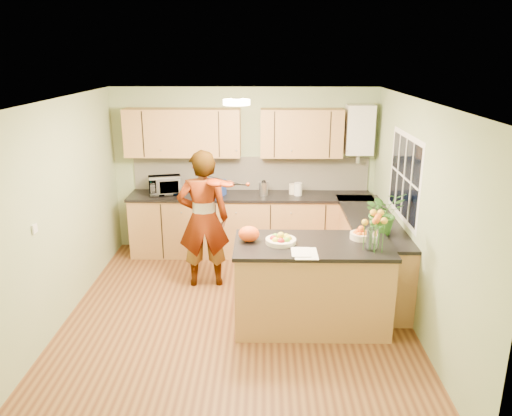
{
  "coord_description": "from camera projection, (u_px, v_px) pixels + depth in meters",
  "views": [
    {
      "loc": [
        0.31,
        -5.25,
        2.98
      ],
      "look_at": [
        0.21,
        0.5,
        1.18
      ],
      "focal_mm": 35.0,
      "sensor_mm": 36.0,
      "label": 1
    }
  ],
  "objects": [
    {
      "name": "floor",
      "position": [
        238.0,
        316.0,
        5.9
      ],
      "size": [
        4.5,
        4.5,
        0.0
      ],
      "primitive_type": "plane",
      "color": "#583019",
      "rests_on": "ground"
    },
    {
      "name": "ceiling",
      "position": [
        235.0,
        101.0,
        5.16
      ],
      "size": [
        4.0,
        4.5,
        0.02
      ],
      "primitive_type": "cube",
      "color": "white",
      "rests_on": "wall_back"
    },
    {
      "name": "wall_back",
      "position": [
        244.0,
        170.0,
        7.68
      ],
      "size": [
        4.0,
        0.02,
        2.5
      ],
      "primitive_type": "cube",
      "color": "#8BA576",
      "rests_on": "floor"
    },
    {
      "name": "wall_front",
      "position": [
        218.0,
        319.0,
        3.38
      ],
      "size": [
        4.0,
        0.02,
        2.5
      ],
      "primitive_type": "cube",
      "color": "#8BA576",
      "rests_on": "floor"
    },
    {
      "name": "wall_left",
      "position": [
        58.0,
        215.0,
        5.56
      ],
      "size": [
        0.02,
        4.5,
        2.5
      ],
      "primitive_type": "cube",
      "color": "#8BA576",
      "rests_on": "floor"
    },
    {
      "name": "wall_right",
      "position": [
        417.0,
        217.0,
        5.5
      ],
      "size": [
        0.02,
        4.5,
        2.5
      ],
      "primitive_type": "cube",
      "color": "#8BA576",
      "rests_on": "floor"
    },
    {
      "name": "back_counter",
      "position": [
        250.0,
        224.0,
        7.62
      ],
      "size": [
        3.64,
        0.62,
        0.94
      ],
      "color": "#A97443",
      "rests_on": "floor"
    },
    {
      "name": "right_counter",
      "position": [
        370.0,
        252.0,
        6.55
      ],
      "size": [
        0.62,
        2.24,
        0.94
      ],
      "color": "#A97443",
      "rests_on": "floor"
    },
    {
      "name": "splashback",
      "position": [
        251.0,
        173.0,
        7.68
      ],
      "size": [
        3.6,
        0.02,
        0.52
      ],
      "primitive_type": "cube",
      "color": "beige",
      "rests_on": "back_counter"
    },
    {
      "name": "upper_cabinets",
      "position": [
        232.0,
        133.0,
        7.34
      ],
      "size": [
        3.2,
        0.34,
        0.7
      ],
      "color": "#A97443",
      "rests_on": "wall_back"
    },
    {
      "name": "boiler",
      "position": [
        359.0,
        130.0,
        7.3
      ],
      "size": [
        0.4,
        0.3,
        0.86
      ],
      "color": "white",
      "rests_on": "wall_back"
    },
    {
      "name": "window_right",
      "position": [
        404.0,
        177.0,
        5.98
      ],
      "size": [
        0.01,
        1.3,
        1.05
      ],
      "color": "white",
      "rests_on": "wall_right"
    },
    {
      "name": "light_switch",
      "position": [
        35.0,
        229.0,
        4.98
      ],
      "size": [
        0.02,
        0.09,
        0.09
      ],
      "primitive_type": "cube",
      "color": "white",
      "rests_on": "wall_left"
    },
    {
      "name": "ceiling_lamp",
      "position": [
        237.0,
        102.0,
        5.46
      ],
      "size": [
        0.3,
        0.3,
        0.07
      ],
      "color": "#FFEABF",
      "rests_on": "ceiling"
    },
    {
      "name": "peninsula_island",
      "position": [
        311.0,
        284.0,
        5.6
      ],
      "size": [
        1.72,
        0.88,
        0.99
      ],
      "color": "#A97443",
      "rests_on": "floor"
    },
    {
      "name": "fruit_dish",
      "position": [
        281.0,
        239.0,
        5.44
      ],
      "size": [
        0.33,
        0.33,
        0.12
      ],
      "color": "beige",
      "rests_on": "peninsula_island"
    },
    {
      "name": "orange_bowl",
      "position": [
        361.0,
        234.0,
        5.57
      ],
      "size": [
        0.24,
        0.24,
        0.14
      ],
      "color": "beige",
      "rests_on": "peninsula_island"
    },
    {
      "name": "flower_vase",
      "position": [
        373.0,
        219.0,
        5.17
      ],
      "size": [
        0.28,
        0.28,
        0.53
      ],
      "rotation": [
        0.0,
        0.0,
        -0.16
      ],
      "color": "silver",
      "rests_on": "peninsula_island"
    },
    {
      "name": "orange_bag",
      "position": [
        249.0,
        234.0,
        5.48
      ],
      "size": [
        0.28,
        0.26,
        0.17
      ],
      "primitive_type": "ellipsoid",
      "rotation": [
        0.0,
        0.0,
        0.36
      ],
      "color": "#E74B13",
      "rests_on": "peninsula_island"
    },
    {
      "name": "papers",
      "position": [
        306.0,
        253.0,
        5.16
      ],
      "size": [
        0.24,
        0.33,
        0.01
      ],
      "primitive_type": "cube",
      "color": "white",
      "rests_on": "peninsula_island"
    },
    {
      "name": "violinist",
      "position": [
        203.0,
        219.0,
        6.46
      ],
      "size": [
        0.72,
        0.52,
        1.83
      ],
      "primitive_type": "imported",
      "rotation": [
        0.0,
        0.0,
        3.27
      ],
      "color": "#EDB091",
      "rests_on": "floor"
    },
    {
      "name": "violin",
      "position": [
        216.0,
        183.0,
        6.09
      ],
      "size": [
        0.7,
        0.61,
        0.18
      ],
      "primitive_type": null,
      "rotation": [
        0.17,
        0.0,
        -0.61
      ],
      "color": "#541805",
      "rests_on": "violinist"
    },
    {
      "name": "microwave",
      "position": [
        165.0,
        185.0,
        7.49
      ],
      "size": [
        0.54,
        0.43,
        0.26
      ],
      "primitive_type": "imported",
      "rotation": [
        0.0,
        0.0,
        0.26
      ],
      "color": "white",
      "rests_on": "back_counter"
    },
    {
      "name": "blue_box",
      "position": [
        214.0,
        188.0,
        7.42
      ],
      "size": [
        0.35,
        0.31,
        0.23
      ],
      "primitive_type": "cube",
      "rotation": [
        0.0,
        0.0,
        -0.38
      ],
      "color": "#213B98",
      "rests_on": "back_counter"
    },
    {
      "name": "kettle",
      "position": [
        264.0,
        188.0,
        7.44
      ],
      "size": [
        0.14,
        0.14,
        0.27
      ],
      "rotation": [
        0.0,
        0.0,
        -0.04
      ],
      "color": "#B9B9BE",
      "rests_on": "back_counter"
    },
    {
      "name": "jar_cream",
      "position": [
        292.0,
        189.0,
        7.5
      ],
      "size": [
        0.12,
        0.12,
        0.16
      ],
      "primitive_type": "cylinder",
      "rotation": [
        0.0,
        0.0,
        -0.21
      ],
      "color": "beige",
      "rests_on": "back_counter"
    },
    {
      "name": "jar_white",
      "position": [
        298.0,
        189.0,
        7.43
      ],
      "size": [
        0.16,
        0.16,
        0.19
      ],
      "primitive_type": "cylinder",
      "rotation": [
        0.0,
        0.0,
        -0.41
      ],
      "color": "white",
      "rests_on": "back_counter"
    },
    {
      "name": "potted_plant",
      "position": [
        383.0,
        212.0,
        5.81
      ],
      "size": [
        0.56,
        0.51,
        0.52
      ],
      "primitive_type": "imported",
      "rotation": [
        0.0,
        0.0,
        0.27
      ],
      "color": "#356F25",
      "rests_on": "right_counter"
    }
  ]
}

